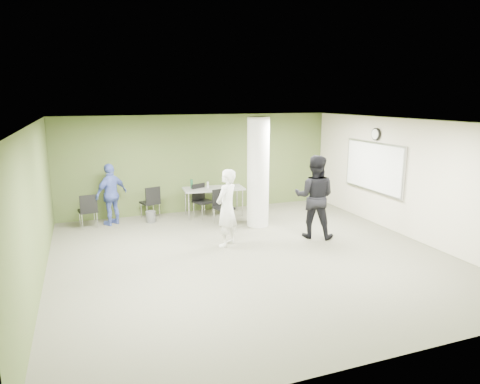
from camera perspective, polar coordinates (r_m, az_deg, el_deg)
name	(u,v)px	position (r m, az deg, el deg)	size (l,w,h in m)	color
floor	(250,256)	(9.12, 1.39, -8.50)	(8.00, 8.00, 0.00)	#595846
ceiling	(251,122)	(8.53, 1.49, 9.35)	(8.00, 8.00, 0.00)	white
wall_back	(200,163)	(12.46, -5.40, 3.82)	(8.00, 0.02, 2.80)	#4A5D2C
wall_left	(35,208)	(8.17, -25.64, -1.97)	(0.02, 8.00, 2.80)	#4A5D2C
wall_right_cream	(408,178)	(10.83, 21.51, 1.69)	(0.02, 8.00, 2.80)	beige
column	(258,172)	(10.91, 2.43, 2.62)	(0.56, 0.56, 2.80)	silver
whiteboard	(373,167)	(11.67, 17.37, 3.21)	(0.05, 2.30, 1.30)	silver
wall_clock	(376,134)	(11.58, 17.65, 7.36)	(0.06, 0.32, 0.32)	black
folding_table	(213,190)	(11.98, -3.60, 0.32)	(1.73, 0.86, 1.05)	gray
wastebasket	(151,217)	(11.69, -11.81, -3.24)	(0.26, 0.26, 0.30)	#4C4C4C
chair_back_left	(88,208)	(11.52, -19.59, -2.07)	(0.50, 0.50, 0.89)	black
chair_back_right	(151,200)	(11.92, -11.76, -1.07)	(0.56, 0.56, 0.91)	black
chair_table_left	(201,198)	(11.90, -5.19, -0.80)	(0.61, 0.61, 0.93)	black
chair_table_right	(222,204)	(11.24, -2.41, -1.62)	(0.53, 0.53, 0.91)	black
woman_white	(227,208)	(9.48, -1.78, -2.15)	(0.64, 0.42, 1.75)	white
man_black	(315,197)	(10.20, 9.91, -0.63)	(0.96, 0.75, 1.97)	black
man_blue	(111,194)	(11.59, -16.78, -0.30)	(0.95, 0.39, 1.62)	#4658AD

